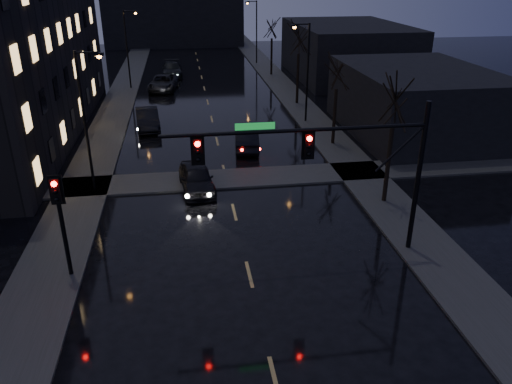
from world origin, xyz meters
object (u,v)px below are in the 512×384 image
object	(u,v)px
lead_car	(247,139)
oncoming_car_d	(172,69)
oncoming_car_b	(148,119)
oncoming_car_a	(197,178)
oncoming_car_c	(163,83)

from	to	relation	value
lead_car	oncoming_car_d	bearing A→B (deg)	-73.61
oncoming_car_b	lead_car	world-z (taller)	oncoming_car_b
oncoming_car_a	oncoming_car_d	bearing A→B (deg)	87.06
oncoming_car_b	lead_car	distance (m)	9.42
oncoming_car_d	lead_car	world-z (taller)	oncoming_car_d
oncoming_car_b	oncoming_car_c	world-z (taller)	oncoming_car_b
oncoming_car_d	oncoming_car_b	bearing A→B (deg)	-96.51
oncoming_car_c	oncoming_car_d	xyz separation A→B (m)	(0.90, 7.38, 0.03)
oncoming_car_a	oncoming_car_d	size ratio (longest dim) A/B	0.79
oncoming_car_d	lead_car	xyz separation A→B (m)	(5.39, -27.10, -0.07)
oncoming_car_c	lead_car	size ratio (longest dim) A/B	1.25
oncoming_car_a	lead_car	size ratio (longest dim) A/B	0.97
oncoming_car_a	oncoming_car_d	xyz separation A→B (m)	(-1.55, 33.92, 0.06)
oncoming_car_a	lead_car	bearing A→B (deg)	55.09
oncoming_car_b	oncoming_car_d	world-z (taller)	oncoming_car_d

